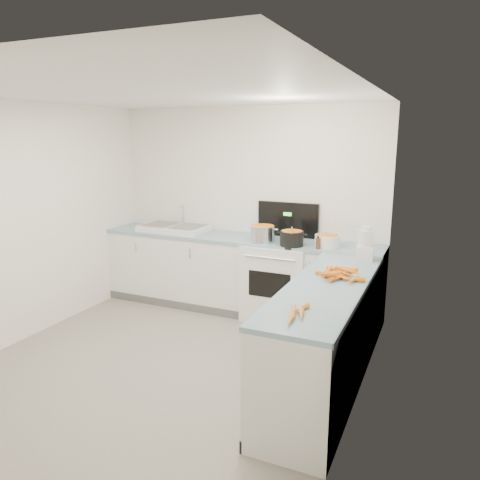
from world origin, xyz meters
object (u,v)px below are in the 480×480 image
at_px(stove, 279,279).
at_px(sink, 174,228).
at_px(black_pot, 292,239).
at_px(food_processor, 365,246).
at_px(spice_jar, 325,244).
at_px(mixing_bowl, 327,241).
at_px(extract_bottle, 318,243).
at_px(steel_pot, 263,235).

relative_size(stove, sink, 1.58).
xyz_separation_m(black_pot, food_processor, (0.85, -0.28, 0.07)).
height_order(sink, spice_jar, sink).
bearing_deg(stove, mixing_bowl, -4.06).
bearing_deg(extract_bottle, sink, 173.92).
bearing_deg(black_pot, extract_bottle, -4.11).
height_order(stove, food_processor, stove).
xyz_separation_m(stove, mixing_bowl, (0.57, -0.04, 0.53)).
height_order(sink, black_pot, sink).
xyz_separation_m(black_pot, spice_jar, (0.37, 0.04, -0.03)).
xyz_separation_m(sink, black_pot, (1.65, -0.19, 0.04)).
bearing_deg(mixing_bowl, stove, 175.94).
bearing_deg(food_processor, spice_jar, 146.66).
bearing_deg(stove, food_processor, -23.30).
relative_size(sink, extract_bottle, 7.22).
xyz_separation_m(stove, sink, (-1.45, 0.02, 0.50)).
relative_size(sink, black_pot, 3.26).
bearing_deg(extract_bottle, spice_jar, 43.80).
xyz_separation_m(steel_pot, extract_bottle, (0.67, -0.07, -0.03)).
bearing_deg(spice_jar, stove, 166.71).
height_order(extract_bottle, spice_jar, extract_bottle).
height_order(mixing_bowl, food_processor, food_processor).
bearing_deg(steel_pot, spice_jar, -0.86).
bearing_deg(mixing_bowl, steel_pot, -173.67).
distance_m(extract_bottle, spice_jar, 0.09).
xyz_separation_m(mixing_bowl, food_processor, (0.48, -0.41, 0.08)).
bearing_deg(sink, black_pot, -6.44).
distance_m(mixing_bowl, spice_jar, 0.09).
bearing_deg(extract_bottle, black_pot, 175.89).
height_order(mixing_bowl, spice_jar, mixing_bowl).
height_order(steel_pot, mixing_bowl, steel_pot).
distance_m(stove, extract_bottle, 0.75).
distance_m(sink, steel_pot, 1.29).
distance_m(mixing_bowl, food_processor, 0.63).
relative_size(sink, mixing_bowl, 3.04).
height_order(steel_pot, black_pot, steel_pot).
bearing_deg(extract_bottle, stove, 159.14).
xyz_separation_m(stove, black_pot, (0.20, -0.17, 0.54)).
xyz_separation_m(stove, food_processor, (1.05, -0.45, 0.61)).
bearing_deg(stove, extract_bottle, -20.86).
height_order(black_pot, extract_bottle, black_pot).
relative_size(steel_pot, spice_jar, 3.05).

